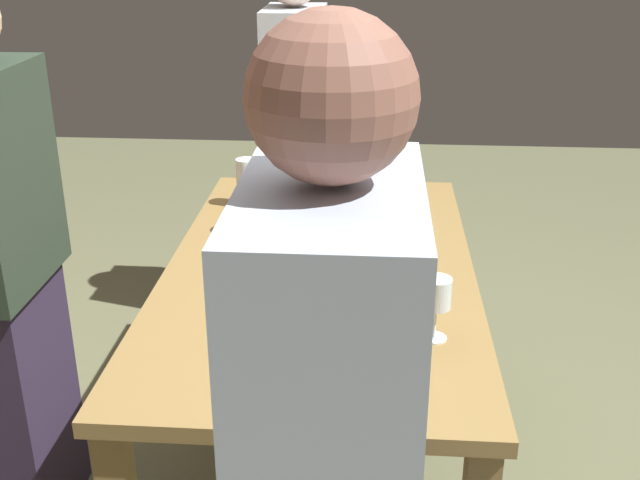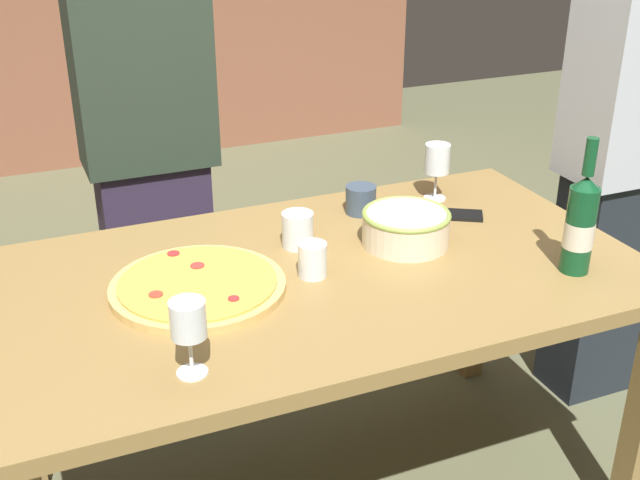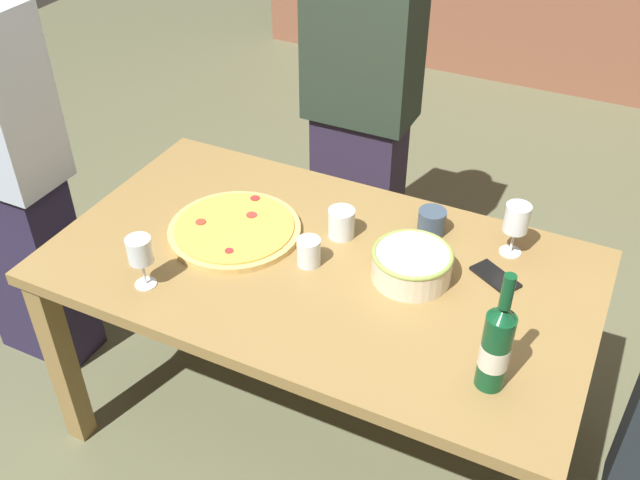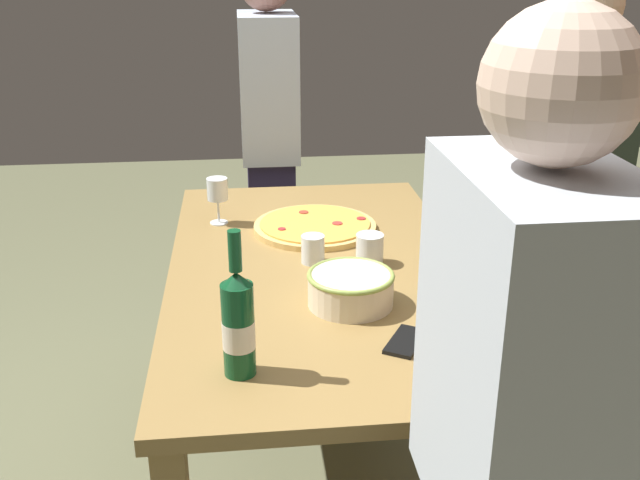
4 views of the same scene
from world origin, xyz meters
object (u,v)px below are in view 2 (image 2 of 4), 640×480
at_px(wine_glass_near_pizza, 188,322).
at_px(cup_amber, 312,260).
at_px(pizza, 198,286).
at_px(cup_spare, 299,229).
at_px(wine_bottle, 580,223).
at_px(wine_glass_by_bottle, 437,162).
at_px(dining_table, 320,303).
at_px(cell_phone, 457,215).
at_px(person_host, 625,167).
at_px(person_guest_right, 149,157).
at_px(cup_ceramic, 361,200).
at_px(serving_bowl, 406,226).

height_order(wine_glass_near_pizza, cup_amber, wine_glass_near_pizza).
bearing_deg(pizza, cup_spare, 23.44).
distance_m(wine_bottle, wine_glass_by_bottle, 0.54).
xyz_separation_m(dining_table, cell_phone, (0.49, 0.15, 0.10)).
bearing_deg(dining_table, wine_bottle, -22.83).
height_order(wine_glass_near_pizza, person_host, person_host).
relative_size(pizza, cell_phone, 2.88).
xyz_separation_m(cup_amber, person_guest_right, (-0.21, 0.87, 0.01)).
xyz_separation_m(cup_spare, person_guest_right, (-0.24, 0.70, 0.00)).
bearing_deg(wine_glass_by_bottle, cell_phone, -93.45).
bearing_deg(cup_ceramic, dining_table, -130.78).
distance_m(cup_spare, person_host, 1.11).
bearing_deg(person_guest_right, person_host, 47.97).
bearing_deg(cup_spare, cell_phone, 0.54).
bearing_deg(wine_bottle, pizza, 163.62).
distance_m(pizza, cell_phone, 0.80).
bearing_deg(serving_bowl, dining_table, -168.79).
height_order(dining_table, wine_bottle, wine_bottle).
bearing_deg(dining_table, cup_spare, 88.21).
bearing_deg(cell_phone, wine_glass_near_pizza, -31.91).
xyz_separation_m(wine_glass_near_pizza, cup_spare, (0.41, 0.46, -0.07)).
relative_size(serving_bowl, person_host, 0.15).
bearing_deg(cup_ceramic, cup_spare, -150.77).
relative_size(dining_table, cell_phone, 11.11).
relative_size(serving_bowl, cup_amber, 2.71).
relative_size(pizza, serving_bowl, 1.78).
bearing_deg(wine_bottle, serving_bowl, 136.50).
distance_m(wine_glass_by_bottle, cup_ceramic, 0.26).
distance_m(pizza, cup_spare, 0.34).
relative_size(wine_glass_near_pizza, cup_spare, 1.74).
relative_size(serving_bowl, wine_glass_near_pizza, 1.44).
relative_size(serving_bowl, cup_spare, 2.50).
height_order(pizza, wine_bottle, wine_bottle).
distance_m(serving_bowl, cup_ceramic, 0.23).
bearing_deg(serving_bowl, cell_phone, 24.77).
distance_m(dining_table, person_guest_right, 0.90).
bearing_deg(cell_phone, person_host, 123.32).
height_order(pizza, cup_ceramic, cup_ceramic).
height_order(wine_bottle, cup_ceramic, wine_bottle).
relative_size(pizza, cup_spare, 4.45).
relative_size(wine_glass_near_pizza, cell_phone, 1.13).
distance_m(dining_table, cell_phone, 0.52).
height_order(dining_table, wine_glass_near_pizza, wine_glass_near_pizza).
xyz_separation_m(serving_bowl, wine_glass_by_bottle, (0.23, 0.24, 0.07)).
relative_size(cup_ceramic, person_host, 0.06).
relative_size(dining_table, person_host, 1.01).
relative_size(cup_spare, person_host, 0.06).
xyz_separation_m(wine_glass_by_bottle, cell_phone, (-0.01, -0.14, -0.11)).
height_order(cup_spare, cell_phone, cup_spare).
xyz_separation_m(pizza, person_guest_right, (0.06, 0.84, 0.04)).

